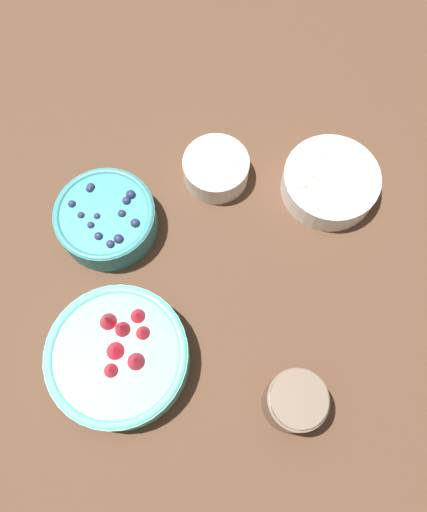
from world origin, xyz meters
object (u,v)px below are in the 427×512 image
Objects in this scene: bowl_strawberries at (119,356)px; bowl_bananas at (330,181)px; bowl_cream at (216,167)px; bowl_blueberries at (106,218)px; jar_chocolate at (294,402)px.

bowl_bananas is at bearing 42.47° from bowl_strawberries.
bowl_cream is (0.14, 0.33, -0.01)m from bowl_strawberries.
bowl_blueberries reaches higher than bowl_cream.
bowl_bananas is at bearing 12.09° from bowl_blueberries.
jar_chocolate is at bearing -72.81° from bowl_cream.
jar_chocolate reaches higher than bowl_cream.
bowl_blueberries is 0.38m from bowl_bananas.
jar_chocolate reaches higher than bowl_blueberries.
bowl_strawberries is at bearing 166.96° from jar_chocolate.
bowl_bananas is 0.20m from bowl_cream.
bowl_cream is at bearing 107.19° from jar_chocolate.
bowl_strawberries is at bearing -79.74° from bowl_blueberries.
bowl_cream is at bearing 173.60° from bowl_bananas.
bowl_strawberries reaches higher than bowl_cream.
bowl_strawberries is 1.28× the size of bowl_blueberries.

